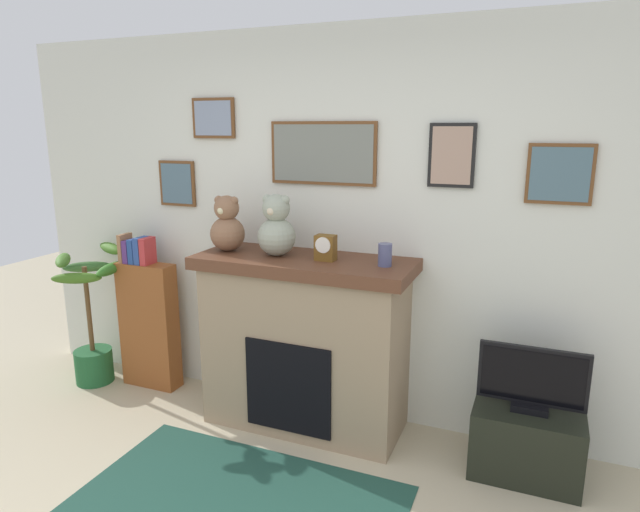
{
  "coord_description": "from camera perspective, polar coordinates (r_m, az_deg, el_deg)",
  "views": [
    {
      "loc": [
        1.2,
        -1.44,
        1.97
      ],
      "look_at": [
        -0.09,
        1.68,
        1.18
      ],
      "focal_mm": 30.89,
      "sensor_mm": 36.0,
      "label": 1
    }
  ],
  "objects": [
    {
      "name": "teddy_bear_grey",
      "position": [
        3.71,
        -9.59,
        3.06
      ],
      "size": [
        0.23,
        0.23,
        0.37
      ],
      "color": "#876045",
      "rests_on": "fireplace"
    },
    {
      "name": "tv_stand",
      "position": [
        3.55,
        20.58,
        -17.56
      ],
      "size": [
        0.6,
        0.4,
        0.41
      ],
      "primitive_type": "cube",
      "color": "black",
      "rests_on": "ground_plane"
    },
    {
      "name": "bookshelf",
      "position": [
        4.43,
        -17.37,
        -6.32
      ],
      "size": [
        0.45,
        0.16,
        1.19
      ],
      "color": "brown",
      "rests_on": "ground_plane"
    },
    {
      "name": "back_wall",
      "position": [
        3.7,
        3.14,
        2.86
      ],
      "size": [
        5.2,
        0.15,
        2.6
      ],
      "color": "silver",
      "rests_on": "ground_plane"
    },
    {
      "name": "potted_plant",
      "position": [
        4.65,
        -22.51,
        -6.68
      ],
      "size": [
        0.56,
        0.6,
        1.09
      ],
      "color": "#1E592D",
      "rests_on": "ground_plane"
    },
    {
      "name": "area_rug",
      "position": [
        3.24,
        -8.93,
        -24.31
      ],
      "size": [
        1.75,
        1.09,
        0.01
      ],
      "primitive_type": "cube",
      "color": "#1F473B",
      "rests_on": "ground_plane"
    },
    {
      "name": "fireplace",
      "position": [
        3.68,
        -1.57,
        -8.88
      ],
      "size": [
        1.41,
        0.59,
        1.16
      ],
      "color": "#9B8265",
      "rests_on": "ground_plane"
    },
    {
      "name": "candle_jar",
      "position": [
        3.29,
        6.75,
        0.12
      ],
      "size": [
        0.08,
        0.08,
        0.14
      ],
      "primitive_type": "cylinder",
      "color": "#4C517A",
      "rests_on": "fireplace"
    },
    {
      "name": "television",
      "position": [
        3.37,
        21.12,
        -11.92
      ],
      "size": [
        0.59,
        0.14,
        0.38
      ],
      "color": "black",
      "rests_on": "tv_stand"
    },
    {
      "name": "mantel_clock",
      "position": [
        3.41,
        0.57,
        0.87
      ],
      "size": [
        0.12,
        0.09,
        0.16
      ],
      "color": "brown",
      "rests_on": "fireplace"
    },
    {
      "name": "teddy_bear_cream",
      "position": [
        3.53,
        -4.53,
        2.88
      ],
      "size": [
        0.25,
        0.25,
        0.4
      ],
      "color": "#99A08C",
      "rests_on": "fireplace"
    }
  ]
}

